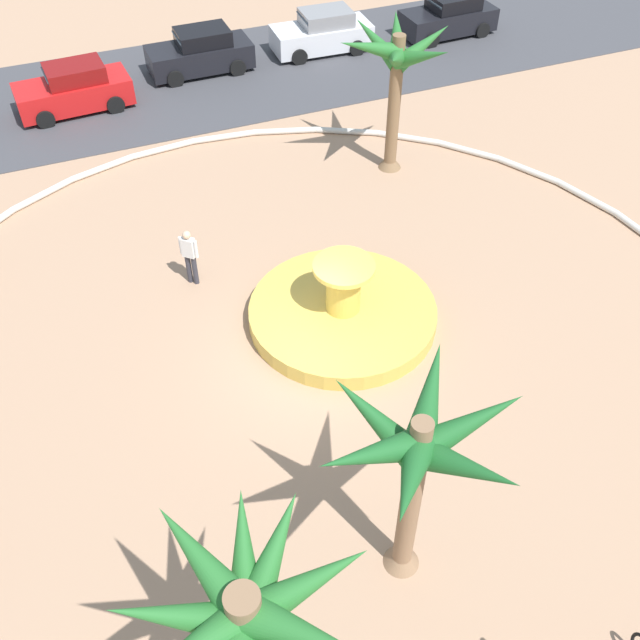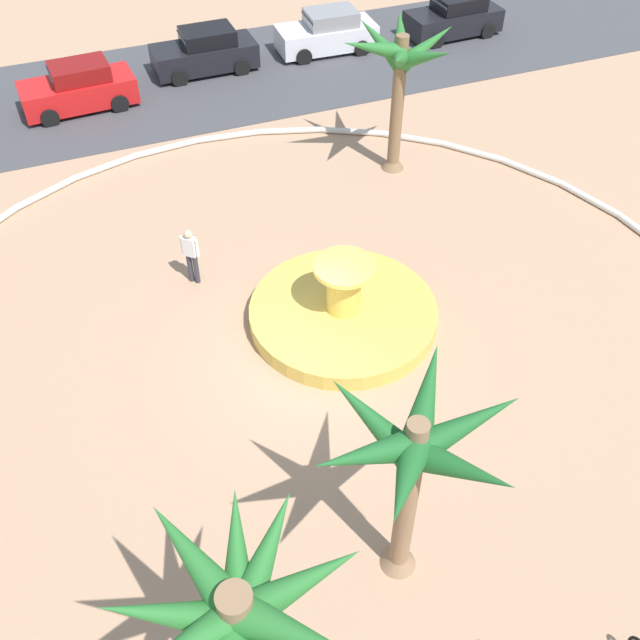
% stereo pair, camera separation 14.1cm
% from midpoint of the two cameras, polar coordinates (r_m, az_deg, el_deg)
% --- Properties ---
extents(ground_plane, '(80.00, 80.00, 0.00)m').
position_cam_midpoint_polar(ground_plane, '(17.58, -0.59, -3.33)').
color(ground_plane, tan).
extents(plaza_curb, '(22.02, 22.02, 0.20)m').
position_cam_midpoint_polar(plaza_curb, '(17.50, -0.59, -3.11)').
color(plaza_curb, silver).
rests_on(plaza_curb, ground).
extents(street_asphalt, '(48.00, 8.00, 0.03)m').
position_cam_midpoint_polar(street_asphalt, '(29.82, -11.74, 17.54)').
color(street_asphalt, '#424247').
rests_on(street_asphalt, ground).
extents(fountain, '(4.76, 4.76, 1.84)m').
position_cam_midpoint_polar(fountain, '(18.40, 2.04, 0.60)').
color(fountain, gold).
rests_on(fountain, ground).
extents(palm_tree_near_fountain, '(3.66, 3.58, 4.64)m').
position_cam_midpoint_polar(palm_tree_near_fountain, '(22.73, 6.45, 19.33)').
color(palm_tree_near_fountain, brown).
rests_on(palm_tree_near_fountain, ground).
extents(palm_tree_by_curb, '(3.45, 3.36, 4.91)m').
position_cam_midpoint_polar(palm_tree_by_curb, '(10.03, -5.94, -22.96)').
color(palm_tree_by_curb, '#8E6B4C').
rests_on(palm_tree_by_curb, ground).
extents(palm_tree_mid_plaza, '(3.64, 3.32, 4.54)m').
position_cam_midpoint_polar(palm_tree_mid_plaza, '(11.67, 7.75, -10.57)').
color(palm_tree_mid_plaza, '#8E6B4C').
rests_on(palm_tree_mid_plaza, ground).
extents(person_cyclist_photo, '(0.41, 0.39, 1.70)m').
position_cam_midpoint_polar(person_cyclist_photo, '(19.39, -9.89, 5.17)').
color(person_cyclist_photo, '#33333D').
rests_on(person_cyclist_photo, ground).
extents(parked_car_leftmost, '(4.09, 2.10, 1.67)m').
position_cam_midpoint_polar(parked_car_leftmost, '(28.69, -18.28, 16.89)').
color(parked_car_leftmost, red).
rests_on(parked_car_leftmost, ground).
extents(parked_car_second, '(4.01, 1.94, 1.67)m').
position_cam_midpoint_polar(parked_car_second, '(30.42, -8.87, 20.06)').
color(parked_car_second, black).
rests_on(parked_car_second, ground).
extents(parked_car_third, '(4.06, 2.04, 1.67)m').
position_cam_midpoint_polar(parked_car_third, '(31.77, 0.69, 21.61)').
color(parked_car_third, silver).
rests_on(parked_car_third, ground).
extents(parked_car_rightmost, '(4.06, 2.04, 1.67)m').
position_cam_midpoint_polar(parked_car_rightmost, '(33.74, 10.60, 22.32)').
color(parked_car_rightmost, black).
rests_on(parked_car_rightmost, ground).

